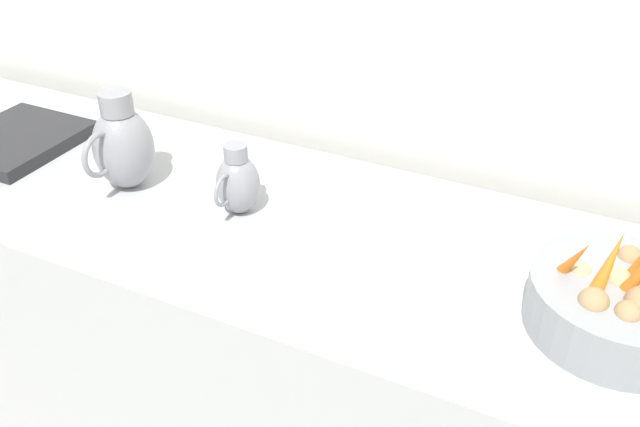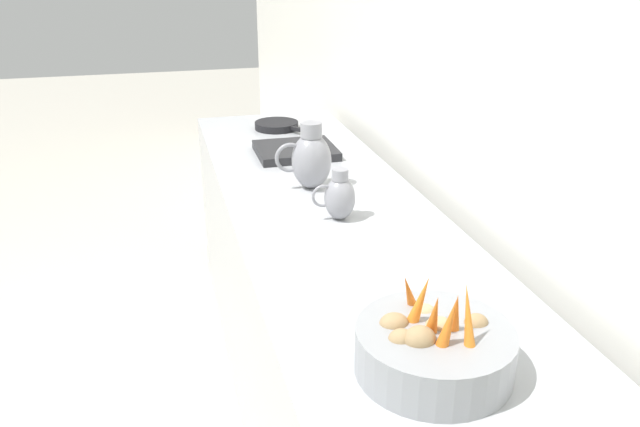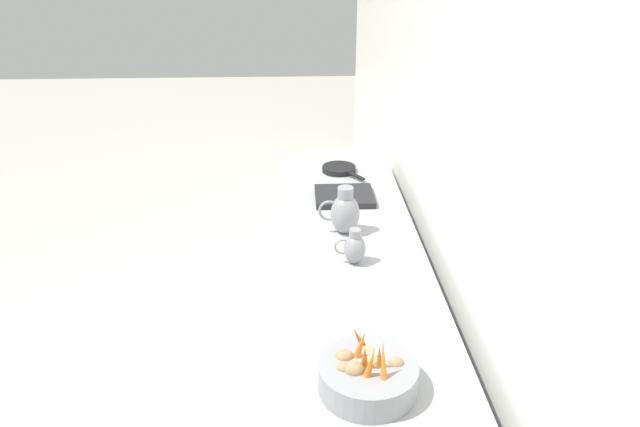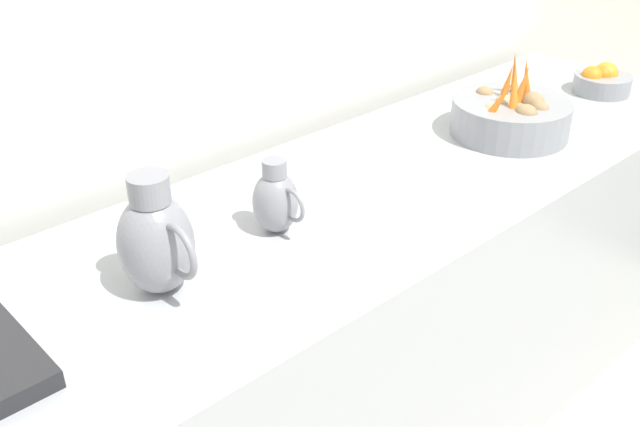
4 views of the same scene
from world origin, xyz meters
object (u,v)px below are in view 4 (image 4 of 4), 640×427
vegetable_colander (511,116)px  metal_pitcher_short (276,200)px  metal_pitcher_tall (156,241)px  orange_bowl (601,81)px

vegetable_colander → metal_pitcher_short: bearing=-92.5°
metal_pitcher_short → vegetable_colander: bearing=87.5°
vegetable_colander → metal_pitcher_tall: metal_pitcher_tall is taller
orange_bowl → metal_pitcher_tall: size_ratio=0.74×
vegetable_colander → metal_pitcher_tall: size_ratio=1.35×
orange_bowl → metal_pitcher_short: metal_pitcher_short is taller
metal_pitcher_tall → vegetable_colander: bearing=89.2°
orange_bowl → metal_pitcher_tall: bearing=-90.6°
vegetable_colander → orange_bowl: bearing=89.8°
orange_bowl → vegetable_colander: bearing=-90.2°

